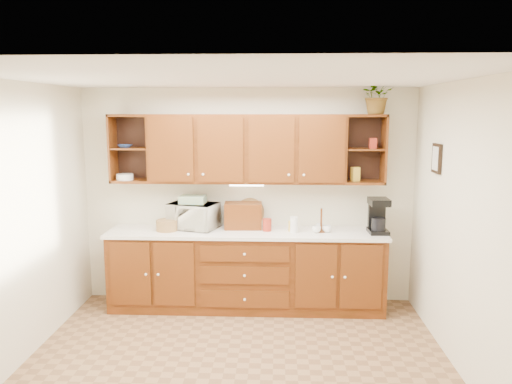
# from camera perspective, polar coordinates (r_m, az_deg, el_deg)

# --- Properties ---
(floor) EXTENTS (4.00, 4.00, 0.00)m
(floor) POSITION_cam_1_polar(r_m,az_deg,el_deg) (4.84, -2.24, -19.47)
(floor) COLOR olive
(floor) RESTS_ON ground
(ceiling) EXTENTS (4.00, 4.00, 0.00)m
(ceiling) POSITION_cam_1_polar(r_m,az_deg,el_deg) (4.26, -2.46, 12.92)
(ceiling) COLOR white
(ceiling) RESTS_ON back_wall
(back_wall) EXTENTS (4.00, 0.00, 4.00)m
(back_wall) POSITION_cam_1_polar(r_m,az_deg,el_deg) (6.08, -0.95, -0.48)
(back_wall) COLOR beige
(back_wall) RESTS_ON floor
(left_wall) EXTENTS (0.00, 3.50, 3.50)m
(left_wall) POSITION_cam_1_polar(r_m,az_deg,el_deg) (4.96, -26.11, -3.67)
(left_wall) COLOR beige
(left_wall) RESTS_ON floor
(right_wall) EXTENTS (0.00, 3.50, 3.50)m
(right_wall) POSITION_cam_1_polar(r_m,az_deg,el_deg) (4.65, 23.10, -4.26)
(right_wall) COLOR beige
(right_wall) RESTS_ON floor
(base_cabinets) EXTENTS (3.20, 0.60, 0.90)m
(base_cabinets) POSITION_cam_1_polar(r_m,az_deg,el_deg) (6.00, -1.10, -9.00)
(base_cabinets) COLOR #3C1D06
(base_cabinets) RESTS_ON floor
(countertop) EXTENTS (3.24, 0.64, 0.04)m
(countertop) POSITION_cam_1_polar(r_m,az_deg,el_deg) (5.86, -1.13, -4.66)
(countertop) COLOR white
(countertop) RESTS_ON base_cabinets
(upper_cabinets) EXTENTS (3.20, 0.33, 0.80)m
(upper_cabinets) POSITION_cam_1_polar(r_m,az_deg,el_deg) (5.85, -0.97, 4.99)
(upper_cabinets) COLOR #3C1D06
(upper_cabinets) RESTS_ON back_wall
(undercabinet_light) EXTENTS (0.40, 0.05, 0.02)m
(undercabinet_light) POSITION_cam_1_polar(r_m,az_deg,el_deg) (5.84, -1.08, 0.81)
(undercabinet_light) COLOR white
(undercabinet_light) RESTS_ON upper_cabinets
(framed_picture) EXTENTS (0.03, 0.24, 0.30)m
(framed_picture) POSITION_cam_1_polar(r_m,az_deg,el_deg) (5.40, 19.95, 3.63)
(framed_picture) COLOR black
(framed_picture) RESTS_ON right_wall
(wicker_basket) EXTENTS (0.26, 0.26, 0.13)m
(wicker_basket) POSITION_cam_1_polar(r_m,az_deg,el_deg) (5.94, -10.14, -3.77)
(wicker_basket) COLOR olive
(wicker_basket) RESTS_ON countertop
(microwave) EXTENTS (0.64, 0.52, 0.31)m
(microwave) POSITION_cam_1_polar(r_m,az_deg,el_deg) (5.99, -7.19, -2.72)
(microwave) COLOR #F0E8CF
(microwave) RESTS_ON countertop
(towel_stack) EXTENTS (0.31, 0.24, 0.09)m
(towel_stack) POSITION_cam_1_polar(r_m,az_deg,el_deg) (5.95, -7.23, -0.86)
(towel_stack) COLOR #BEC05A
(towel_stack) RESTS_ON microwave
(wine_bottle) EXTENTS (0.09, 0.09, 0.28)m
(wine_bottle) POSITION_cam_1_polar(r_m,az_deg,el_deg) (5.90, -5.32, -3.01)
(wine_bottle) COLOR black
(wine_bottle) RESTS_ON countertop
(woven_tray) EXTENTS (0.35, 0.11, 0.35)m
(woven_tray) POSITION_cam_1_polar(r_m,az_deg,el_deg) (6.09, -0.69, -3.83)
(woven_tray) COLOR olive
(woven_tray) RESTS_ON countertop
(bread_box) EXTENTS (0.45, 0.30, 0.31)m
(bread_box) POSITION_cam_1_polar(r_m,az_deg,el_deg) (5.96, -1.48, -2.70)
(bread_box) COLOR #3C1D06
(bread_box) RESTS_ON countertop
(mug_tree) EXTENTS (0.26, 0.25, 0.28)m
(mug_tree) POSITION_cam_1_polar(r_m,az_deg,el_deg) (5.85, 7.44, -4.12)
(mug_tree) COLOR #3C1D06
(mug_tree) RESTS_ON countertop
(canister_red) EXTENTS (0.12, 0.12, 0.15)m
(canister_red) POSITION_cam_1_polar(r_m,az_deg,el_deg) (5.83, 1.28, -3.78)
(canister_red) COLOR maroon
(canister_red) RESTS_ON countertop
(canister_white) EXTENTS (0.11, 0.11, 0.18)m
(canister_white) POSITION_cam_1_polar(r_m,az_deg,el_deg) (5.78, 4.35, -3.75)
(canister_white) COLOR white
(canister_white) RESTS_ON countertop
(canister_yellow) EXTENTS (0.10, 0.10, 0.12)m
(canister_yellow) POSITION_cam_1_polar(r_m,az_deg,el_deg) (5.84, 4.20, -3.91)
(canister_yellow) COLOR gold
(canister_yellow) RESTS_ON countertop
(coffee_maker) EXTENTS (0.22, 0.29, 0.40)m
(coffee_maker) POSITION_cam_1_polar(r_m,az_deg,el_deg) (5.90, 13.77, -2.69)
(coffee_maker) COLOR black
(coffee_maker) RESTS_ON countertop
(bowl_stack) EXTENTS (0.20, 0.20, 0.04)m
(bowl_stack) POSITION_cam_1_polar(r_m,az_deg,el_deg) (6.08, -14.76, 5.09)
(bowl_stack) COLOR navy
(bowl_stack) RESTS_ON upper_cabinets
(plate_stack) EXTENTS (0.26, 0.26, 0.07)m
(plate_stack) POSITION_cam_1_polar(r_m,az_deg,el_deg) (6.11, -14.77, 1.68)
(plate_stack) COLOR white
(plate_stack) RESTS_ON upper_cabinets
(pantry_box_yellow) EXTENTS (0.11, 0.10, 0.16)m
(pantry_box_yellow) POSITION_cam_1_polar(r_m,az_deg,el_deg) (5.92, 11.28, 2.03)
(pantry_box_yellow) COLOR gold
(pantry_box_yellow) RESTS_ON upper_cabinets
(pantry_box_red) EXTENTS (0.08, 0.07, 0.12)m
(pantry_box_red) POSITION_cam_1_polar(r_m,az_deg,el_deg) (5.90, 13.21, 5.44)
(pantry_box_red) COLOR maroon
(pantry_box_red) RESTS_ON upper_cabinets
(potted_plant) EXTENTS (0.48, 0.45, 0.43)m
(potted_plant) POSITION_cam_1_polar(r_m,az_deg,el_deg) (5.89, 13.71, 10.73)
(potted_plant) COLOR #999999
(potted_plant) RESTS_ON upper_cabinets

